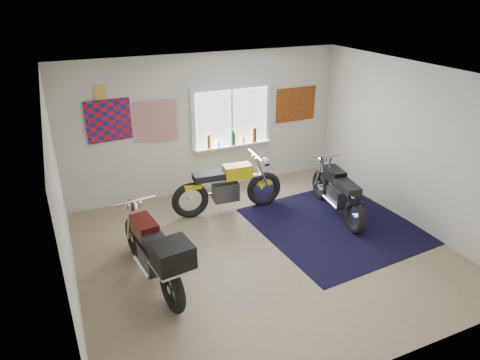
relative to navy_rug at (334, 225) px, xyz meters
name	(u,v)px	position (x,y,z in m)	size (l,w,h in m)	color
ground	(264,250)	(-1.47, -0.19, -0.01)	(5.50, 5.50, 0.00)	#9E896B
room_shell	(266,153)	(-1.47, -0.19, 1.63)	(5.50, 5.50, 5.50)	white
navy_rug	(334,225)	(0.00, 0.00, 0.00)	(2.50, 2.60, 0.01)	black
window_assembly	(232,121)	(-0.97, 2.28, 1.36)	(1.66, 0.17, 1.26)	white
oil_bottles	(235,138)	(-0.92, 2.21, 1.03)	(1.06, 0.09, 0.30)	brown
flag_display	(99,93)	(-3.37, 2.29, 2.14)	(1.60, 0.10, 1.17)	red
triumph_poster	(296,104)	(0.48, 2.29, 1.54)	(0.90, 0.03, 0.70)	#A54C14
yellow_triumph	(228,188)	(-1.49, 1.25, 0.45)	(2.08, 0.62, 1.05)	black
black_chrome_bike	(337,193)	(0.26, 0.34, 0.42)	(0.58, 1.89, 0.97)	black
maroon_tourer	(155,253)	(-3.20, -0.39, 0.54)	(0.74, 2.06, 1.04)	black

